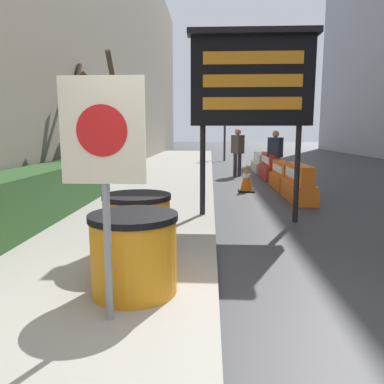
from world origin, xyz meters
The scene contains 15 objects.
ground_plane centered at (0.00, 0.00, 0.00)m, with size 120.00×120.00×0.00m, color #38383A.
hedge_strip centered at (-3.15, 3.66, 0.57)m, with size 0.90×6.50×0.89m.
bare_tree centered at (-3.12, 7.35, 1.86)m, with size 1.95×2.07×3.56m.
barrel_drum_foreground centered at (-0.81, 0.76, 0.51)m, with size 0.85×0.85×0.77m.
barrel_drum_middle centered at (-0.99, 1.85, 0.51)m, with size 0.85×0.85×0.77m.
warning_sign centered at (-0.91, 0.20, 1.51)m, with size 0.65×0.08×1.95m.
message_board centered at (0.64, 4.23, 2.54)m, with size 2.28×0.36×3.40m.
jersey_barrier_orange_near centered at (2.06, 6.45, 0.39)m, with size 0.52×1.79×0.88m.
jersey_barrier_orange_far centered at (2.06, 8.44, 0.35)m, with size 0.53×1.88×0.79m.
jersey_barrier_red_striped centered at (2.06, 10.82, 0.40)m, with size 0.57×2.04×0.91m.
jersey_barrier_white centered at (2.06, 13.22, 0.34)m, with size 0.64×2.03×0.77m.
traffic_cone_near centered at (0.93, 7.75, 0.38)m, with size 0.44×0.44×0.78m.
traffic_light_near_curb centered at (0.74, 18.95, 2.52)m, with size 0.28×0.45×3.46m.
pedestrian_worker centered at (2.07, 9.96, 1.00)m, with size 0.50×0.51×1.70m.
pedestrian_passerby centered at (0.94, 11.45, 1.05)m, with size 0.49×0.54×1.77m.
Camera 1 is at (-0.09, -2.65, 1.66)m, focal length 35.00 mm.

